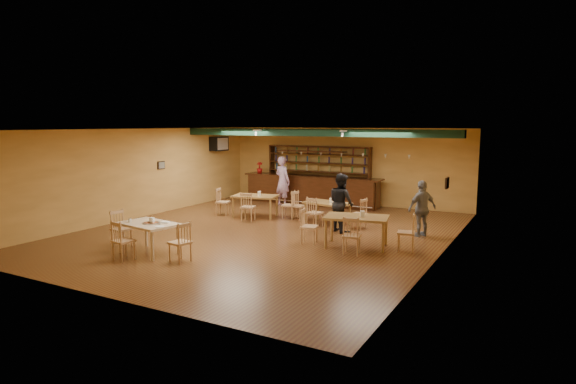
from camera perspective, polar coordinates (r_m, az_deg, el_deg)
The scene contains 22 objects.
floor at distance 14.24m, azimuth -2.57°, elevation -4.78°, with size 12.00×12.00×0.00m, color #542A18.
ceiling_beam at distance 16.34m, azimuth 2.50°, elevation 7.03°, with size 10.00×0.30×0.25m, color black.
track_rail_left at distance 17.73m, azimuth -1.90°, elevation 7.34°, with size 0.05×2.50×0.05m, color silver.
track_rail_right at distance 16.33m, azimuth 7.89°, elevation 7.21°, with size 0.05×2.50×0.05m, color silver.
ac_unit at distance 20.07m, azimuth -8.15°, elevation 5.66°, with size 0.34×0.70×0.48m, color silver.
picture_left at distance 17.78m, azimuth -14.74°, elevation 3.08°, with size 0.04×0.34×0.28m, color black.
picture_right at distance 12.65m, azimuth 18.27°, elevation 1.02°, with size 0.04×0.34×0.28m, color black.
bar_counter at distance 19.09m, azimuth 2.76°, elevation 0.23°, with size 5.70×0.85×1.13m, color black.
back_bar_hutch at distance 19.58m, azimuth 3.58°, elevation 2.12°, with size 4.41×0.40×2.28m, color black.
poinsettia at distance 20.16m, azimuth -3.38°, elevation 2.91°, with size 0.26×0.26×0.46m, color #B51110.
dining_table_a at distance 16.57m, azimuth -3.90°, elevation -1.66°, with size 1.48×0.89×0.74m, color olive.
dining_table_b at distance 15.40m, azimuth 4.66°, elevation -2.49°, with size 1.40×0.84×0.70m, color olive.
dining_table_d at distance 12.64m, azimuth 8.05°, elevation -4.64°, with size 1.61×0.96×0.80m, color olive.
near_table at distance 12.36m, azimuth -16.09°, elevation -5.26°, with size 1.43×0.92×0.77m, color beige.
pizza_tray at distance 12.20m, azimuth -15.82°, elevation -3.54°, with size 0.40×0.40×0.01m, color silver.
parmesan_shaker at distance 12.49m, azimuth -18.16°, elevation -3.16°, with size 0.07×0.07×0.11m, color #EAE5C6.
napkin_stack at distance 12.17m, azimuth -14.29°, elevation -3.48°, with size 0.20×0.15×0.03m, color white.
pizza_server at distance 12.13m, azimuth -15.13°, elevation -3.53°, with size 0.32×0.09×0.00m, color silver.
side_plate at distance 11.75m, azimuth -14.91°, elevation -3.96°, with size 0.22×0.22×0.01m, color white.
patron_bar at distance 18.70m, azimuth -0.64°, elevation 1.29°, with size 0.70×0.46×1.92m, color #954CA6.
patron_right_a at distance 14.28m, azimuth 6.30°, elevation -1.25°, with size 0.84×0.65×1.73m, color black.
patron_right_b at distance 14.10m, azimuth 15.54°, elevation -1.89°, with size 0.93×0.39×1.59m, color slate.
Camera 1 is at (7.21, -11.86, 3.16)m, focal length 30.14 mm.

